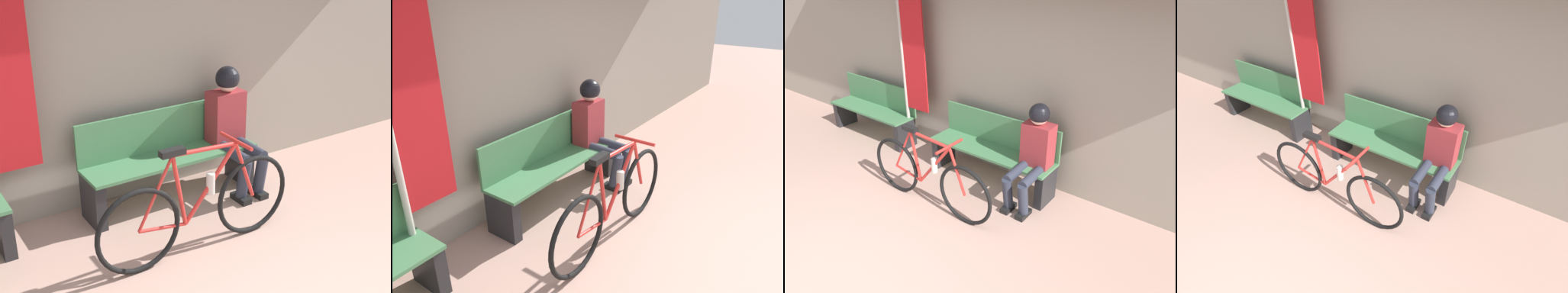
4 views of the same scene
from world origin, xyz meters
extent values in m
plane|color=tan|center=(0.00, 0.00, 0.00)|extent=(24.00, 24.00, 0.00)
cube|color=#9E9384|center=(0.00, 2.66, 1.60)|extent=(12.00, 0.12, 3.20)
cube|color=#477F51|center=(0.06, 2.26, 0.44)|extent=(1.68, 0.42, 0.03)
cube|color=#477F51|center=(0.06, 2.45, 0.66)|extent=(1.68, 0.03, 0.40)
cube|color=#232326|center=(-0.73, 2.26, 0.21)|extent=(0.10, 0.36, 0.43)
cube|color=#232326|center=(0.85, 2.26, 0.21)|extent=(0.10, 0.36, 0.43)
torus|color=black|center=(-0.72, 1.41, 0.35)|extent=(0.70, 0.04, 0.70)
torus|color=black|center=(0.34, 1.41, 0.35)|extent=(0.70, 0.04, 0.70)
cylinder|color=red|center=(-0.14, 1.41, 0.88)|extent=(0.57, 0.03, 0.07)
cylinder|color=red|center=(-0.09, 1.41, 0.57)|extent=(0.49, 0.03, 0.59)
cylinder|color=red|center=(-0.37, 1.41, 0.59)|extent=(0.14, 0.03, 0.61)
cylinder|color=red|center=(-0.52, 1.41, 0.32)|extent=(0.41, 0.03, 0.09)
cylinder|color=red|center=(-0.58, 1.41, 0.62)|extent=(0.32, 0.02, 0.55)
cylinder|color=red|center=(0.24, 1.41, 0.60)|extent=(0.22, 0.03, 0.52)
cube|color=black|center=(-0.43, 1.41, 0.92)|extent=(0.20, 0.07, 0.05)
cylinder|color=red|center=(0.14, 1.41, 0.88)|extent=(0.03, 0.40, 0.03)
cylinder|color=beige|center=(-0.09, 1.41, 0.57)|extent=(0.07, 0.07, 0.17)
cylinder|color=#2D3342|center=(0.59, 2.04, 0.45)|extent=(0.11, 0.44, 0.13)
cylinder|color=#2D3342|center=(0.59, 1.85, 0.25)|extent=(0.11, 0.17, 0.40)
cube|color=black|center=(0.59, 1.88, 0.03)|extent=(0.10, 0.22, 0.06)
cylinder|color=#2D3342|center=(0.79, 2.04, 0.45)|extent=(0.11, 0.44, 0.13)
cylinder|color=#2D3342|center=(0.79, 1.85, 0.25)|extent=(0.11, 0.17, 0.40)
cube|color=black|center=(0.79, 1.88, 0.03)|extent=(0.10, 0.22, 0.06)
cube|color=maroon|center=(0.69, 2.30, 0.71)|extent=(0.34, 0.22, 0.51)
sphere|color=beige|center=(0.69, 2.28, 1.06)|extent=(0.20, 0.20, 0.20)
sphere|color=black|center=(0.69, 2.28, 1.09)|extent=(0.23, 0.23, 0.23)
cube|color=#477F51|center=(-2.24, 2.26, 0.44)|extent=(1.57, 0.42, 0.03)
cube|color=#477F51|center=(-2.24, 2.45, 0.66)|extent=(1.57, 0.03, 0.40)
cube|color=#232326|center=(-2.97, 2.26, 0.21)|extent=(0.10, 0.36, 0.43)
cube|color=#232326|center=(-1.50, 2.26, 0.21)|extent=(0.10, 0.36, 0.43)
cylinder|color=#B7B2A8|center=(-1.52, 2.37, 1.09)|extent=(0.05, 0.05, 2.19)
cube|color=red|center=(-1.29, 2.37, 1.41)|extent=(0.40, 0.02, 1.56)
camera|label=1|loc=(-2.24, -1.69, 2.49)|focal=50.00mm
camera|label=2|loc=(-2.69, -0.06, 2.21)|focal=35.00mm
camera|label=3|loc=(2.48, -1.16, 2.66)|focal=35.00mm
camera|label=4|loc=(1.49, -0.43, 2.76)|focal=28.00mm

